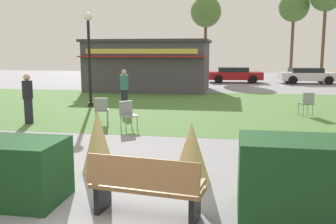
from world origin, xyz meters
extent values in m
plane|color=gray|center=(0.00, 0.00, 0.00)|extent=(80.00, 80.00, 0.00)
cube|color=#4C7A38|center=(0.00, 11.38, 0.00)|extent=(36.00, 12.00, 0.01)
cube|color=olive|center=(0.52, 0.10, 0.45)|extent=(1.75, 0.70, 0.06)
cube|color=olive|center=(0.49, -0.12, 0.73)|extent=(1.70, 0.35, 0.44)
cube|color=black|center=(-0.21, 0.20, 0.23)|extent=(0.14, 0.45, 0.45)
cube|color=black|center=(1.24, 0.00, 0.23)|extent=(0.14, 0.45, 0.45)
cube|color=olive|center=(-0.29, 0.21, 0.57)|extent=(0.12, 0.44, 0.06)
cube|color=olive|center=(1.32, -0.01, 0.57)|extent=(0.12, 0.44, 0.06)
cube|color=#19421E|center=(-1.95, 0.30, 0.51)|extent=(1.99, 1.10, 1.02)
cube|color=#19421E|center=(2.85, 0.45, 0.59)|extent=(2.00, 1.10, 1.18)
cone|color=tan|center=(-0.91, 1.94, 0.64)|extent=(0.67, 0.67, 1.28)
cone|color=tan|center=(1.00, 1.67, 0.57)|extent=(0.73, 0.73, 1.14)
cylinder|color=black|center=(-4.47, 10.64, 0.10)|extent=(0.22, 0.22, 0.20)
cylinder|color=black|center=(-4.47, 10.64, 1.87)|extent=(0.12, 0.12, 3.74)
sphere|color=white|center=(-4.47, 10.64, 3.90)|extent=(0.36, 0.36, 0.36)
cylinder|color=#2D4233|center=(3.04, 0.57, 0.41)|extent=(0.52, 0.52, 0.83)
cube|color=#47424C|center=(-3.54, 18.28, 1.49)|extent=(7.28, 4.38, 2.97)
cube|color=#333338|center=(-3.54, 18.28, 3.05)|extent=(7.58, 4.68, 0.16)
cube|color=maroon|center=(-3.54, 15.91, 2.14)|extent=(7.38, 0.36, 0.08)
cube|color=#D8CC4C|center=(-3.54, 16.07, 2.44)|extent=(6.55, 0.04, 0.28)
cube|color=gray|center=(-1.45, 6.12, 0.45)|extent=(0.62, 0.62, 0.04)
cube|color=gray|center=(-1.58, 6.27, 0.67)|extent=(0.35, 0.32, 0.44)
cylinder|color=gray|center=(-1.46, 5.85, 0.23)|extent=(0.03, 0.03, 0.45)
cylinder|color=gray|center=(-1.18, 6.10, 0.23)|extent=(0.03, 0.03, 0.45)
cylinder|color=gray|center=(-1.72, 6.13, 0.23)|extent=(0.03, 0.03, 0.45)
cylinder|color=gray|center=(-1.44, 6.39, 0.23)|extent=(0.03, 0.03, 0.45)
cube|color=gray|center=(-2.67, 7.05, 0.45)|extent=(0.54, 0.54, 0.04)
cube|color=gray|center=(-2.62, 6.86, 0.67)|extent=(0.44, 0.15, 0.44)
cylinder|color=gray|center=(-2.53, 7.28, 0.23)|extent=(0.03, 0.03, 0.45)
cylinder|color=gray|center=(-2.90, 7.19, 0.23)|extent=(0.03, 0.03, 0.45)
cylinder|color=gray|center=(-2.43, 6.92, 0.23)|extent=(0.03, 0.03, 0.45)
cylinder|color=gray|center=(-2.80, 6.82, 0.23)|extent=(0.03, 0.03, 0.45)
cube|color=gray|center=(4.49, 9.92, 0.45)|extent=(0.55, 0.55, 0.04)
cube|color=gray|center=(4.55, 9.73, 0.67)|extent=(0.43, 0.17, 0.44)
cylinder|color=gray|center=(4.62, 10.16, 0.23)|extent=(0.03, 0.03, 0.45)
cylinder|color=gray|center=(4.26, 10.04, 0.23)|extent=(0.03, 0.03, 0.45)
cylinder|color=gray|center=(4.73, 9.80, 0.23)|extent=(0.03, 0.03, 0.45)
cylinder|color=gray|center=(4.37, 9.68, 0.23)|extent=(0.03, 0.03, 0.45)
cylinder|color=#23232D|center=(-5.07, 6.52, 0.42)|extent=(0.28, 0.28, 0.85)
cylinder|color=black|center=(-5.07, 6.52, 1.16)|extent=(0.34, 0.34, 0.62)
sphere|color=tan|center=(-5.07, 6.52, 1.58)|extent=(0.22, 0.22, 0.22)
cylinder|color=#23232D|center=(-2.74, 10.02, 0.42)|extent=(0.28, 0.28, 0.85)
cylinder|color=#336B66|center=(-2.74, 10.02, 1.16)|extent=(0.34, 0.34, 0.62)
sphere|color=tan|center=(-2.74, 10.02, 1.58)|extent=(0.22, 0.22, 0.22)
cube|color=black|center=(-3.43, 25.11, 0.55)|extent=(4.31, 2.07, 0.60)
cube|color=black|center=(-3.58, 25.12, 0.98)|extent=(2.41, 1.73, 0.44)
cylinder|color=black|center=(-2.08, 25.94, 0.32)|extent=(0.65, 0.26, 0.64)
cylinder|color=black|center=(-2.19, 24.11, 0.32)|extent=(0.65, 0.26, 0.64)
cylinder|color=black|center=(-4.67, 26.11, 0.32)|extent=(0.65, 0.26, 0.64)
cylinder|color=black|center=(-4.79, 24.27, 0.32)|extent=(0.65, 0.26, 0.64)
cube|color=maroon|center=(1.83, 25.11, 0.55)|extent=(4.34, 2.14, 0.60)
cube|color=black|center=(1.68, 25.10, 0.98)|extent=(2.43, 1.77, 0.44)
cylinder|color=black|center=(3.05, 26.13, 0.32)|extent=(0.66, 0.27, 0.64)
cylinder|color=black|center=(3.20, 24.30, 0.32)|extent=(0.66, 0.27, 0.64)
cylinder|color=black|center=(0.46, 25.92, 0.32)|extent=(0.66, 0.27, 0.64)
cylinder|color=black|center=(0.61, 24.08, 0.32)|extent=(0.66, 0.27, 0.64)
cube|color=silver|center=(7.28, 25.11, 0.55)|extent=(4.36, 2.21, 0.60)
cube|color=black|center=(7.13, 25.09, 0.98)|extent=(2.46, 1.81, 0.44)
cylinder|color=black|center=(8.49, 26.15, 0.32)|extent=(0.66, 0.28, 0.64)
cylinder|color=black|center=(8.67, 24.32, 0.32)|extent=(0.66, 0.28, 0.64)
cylinder|color=black|center=(5.90, 25.89, 0.32)|extent=(0.66, 0.28, 0.64)
cylinder|color=black|center=(6.08, 24.06, 0.32)|extent=(0.66, 0.28, 0.64)
cylinder|color=brown|center=(7.08, 32.47, 2.72)|extent=(0.28, 0.28, 5.44)
sphere|color=#4C7233|center=(7.08, 32.47, 6.54)|extent=(2.80, 2.80, 2.80)
cylinder|color=brown|center=(-0.92, 30.55, 2.46)|extent=(0.28, 0.28, 4.92)
sphere|color=#4C7233|center=(-0.92, 30.55, 6.02)|extent=(2.80, 2.80, 2.80)
cylinder|color=brown|center=(9.55, 31.01, 3.10)|extent=(0.28, 0.28, 6.21)
camera|label=1|loc=(1.73, -5.09, 2.43)|focal=40.37mm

